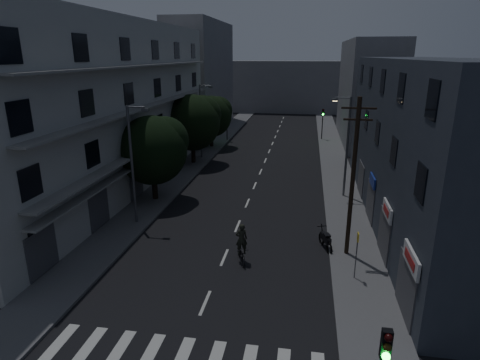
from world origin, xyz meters
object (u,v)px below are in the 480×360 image
(motorcycle, at_px, (325,240))
(cyclist, at_px, (241,249))
(bus_stop_sign, at_px, (357,247))
(utility_pole, at_px, (353,176))

(motorcycle, distance_m, cyclist, 5.32)
(bus_stop_sign, relative_size, motorcycle, 1.25)
(utility_pole, bearing_deg, bus_stop_sign, -86.30)
(utility_pole, xyz_separation_m, bus_stop_sign, (0.18, -2.72, -2.98))
(motorcycle, height_order, cyclist, cyclist)
(bus_stop_sign, height_order, cyclist, bus_stop_sign)
(motorcycle, bearing_deg, utility_pole, -47.98)
(bus_stop_sign, bearing_deg, cyclist, 170.98)
(bus_stop_sign, distance_m, motorcycle, 3.90)
(motorcycle, bearing_deg, cyclist, -171.51)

